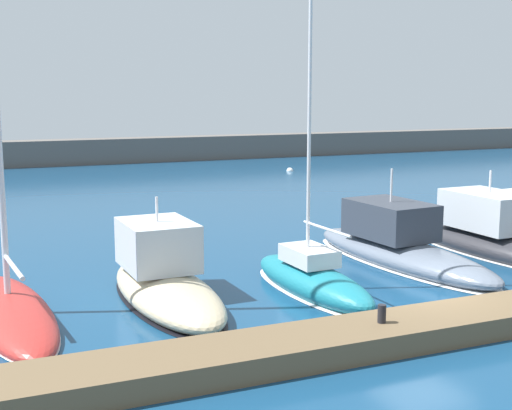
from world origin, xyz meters
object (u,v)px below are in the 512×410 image
motorboat_charcoal_fifth (486,235)px  mooring_buoy_white (290,171)px  sailboat_red_nearest (11,307)px  dock_bollard (382,314)px  motorboat_sand_second (164,279)px  motorboat_slate_fourth (398,246)px  sailboat_teal_third (312,279)px  mooring_buoy_orange (395,205)px

motorboat_charcoal_fifth → mooring_buoy_white: 27.17m
motorboat_charcoal_fifth → mooring_buoy_white: motorboat_charcoal_fifth is taller
sailboat_red_nearest → dock_bollard: bearing=-130.5°
motorboat_sand_second → motorboat_charcoal_fifth: motorboat_charcoal_fifth is taller
motorboat_sand_second → motorboat_slate_fourth: 8.85m
motorboat_slate_fourth → sailboat_teal_third: bearing=109.7°
sailboat_teal_third → sailboat_red_nearest: bearing=80.5°
motorboat_sand_second → sailboat_teal_third: 4.41m
motorboat_slate_fourth → mooring_buoy_orange: bearing=-39.1°
motorboat_sand_second → sailboat_teal_third: (4.29, -0.97, -0.22)m
mooring_buoy_orange → sailboat_teal_third: bearing=-132.9°
motorboat_slate_fourth → motorboat_charcoal_fifth: bearing=-92.8°
mooring_buoy_white → dock_bollard: dock_bollard is taller
motorboat_sand_second → motorboat_slate_fourth: (8.78, 1.08, -0.02)m
dock_bollard → sailboat_red_nearest: bearing=144.5°
motorboat_slate_fourth → mooring_buoy_white: 28.33m
dock_bollard → sailboat_teal_third: bearing=82.8°
sailboat_teal_third → mooring_buoy_orange: bearing=-45.5°
mooring_buoy_white → sailboat_teal_third: bearing=-114.8°
mooring_buoy_orange → dock_bollard: 21.05m
motorboat_sand_second → sailboat_red_nearest: bearing=87.7°
sailboat_red_nearest → mooring_buoy_orange: 23.16m
mooring_buoy_orange → motorboat_sand_second: bearing=-144.0°
motorboat_sand_second → mooring_buoy_orange: motorboat_sand_second is taller
motorboat_slate_fourth → mooring_buoy_white: size_ratio=18.20×
motorboat_sand_second → dock_bollard: (3.71, -5.61, 0.18)m
motorboat_sand_second → mooring_buoy_orange: 19.65m
sailboat_teal_third → mooring_buoy_white: bearing=-27.5°
sailboat_red_nearest → mooring_buoy_white: 35.48m
mooring_buoy_orange → mooring_buoy_white: bearing=83.8°
sailboat_teal_third → motorboat_slate_fourth: sailboat_teal_third is taller
motorboat_sand_second → mooring_buoy_orange: (15.90, 11.53, -0.61)m
motorboat_charcoal_fifth → mooring_buoy_orange: (3.02, 10.30, -0.62)m
mooring_buoy_white → dock_bollard: bearing=-112.6°
sailboat_red_nearest → mooring_buoy_orange: size_ratio=20.26×
dock_bollard → motorboat_charcoal_fifth: bearing=36.7°
motorboat_slate_fourth → dock_bollard: (-5.08, -6.69, 0.20)m
dock_bollard → motorboat_sand_second: bearing=123.5°
sailboat_red_nearest → sailboat_teal_third: size_ratio=1.43×
sailboat_red_nearest → mooring_buoy_orange: (20.11, 11.48, -0.30)m
mooring_buoy_white → mooring_buoy_orange: mooring_buoy_orange is taller
motorboat_sand_second → motorboat_charcoal_fifth: 12.94m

